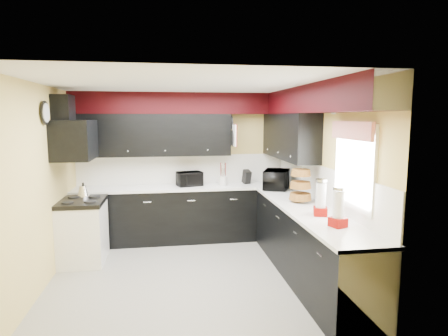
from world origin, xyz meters
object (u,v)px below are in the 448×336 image
microwave (276,179)px  toaster_oven (190,179)px  utensil_crock (223,181)px  kettle (83,191)px  knife_block (247,177)px

microwave → toaster_oven: bearing=94.0°
utensil_crock → kettle: 2.24m
toaster_oven → knife_block: (1.00, 0.05, -0.00)m
kettle → knife_block: bearing=12.2°
toaster_oven → knife_block: toaster_oven is taller
microwave → knife_block: microwave is taller
utensil_crock → microwave: bearing=-28.2°
utensil_crock → kettle: bearing=-167.9°
microwave → kettle: microwave is taller
microwave → utensil_crock: (-0.81, 0.44, -0.07)m
knife_block → kettle: 2.68m
microwave → knife_block: bearing=58.8°
microwave → knife_block: (-0.38, 0.53, -0.04)m
microwave → utensil_crock: size_ratio=3.43×
utensil_crock → toaster_oven: bearing=174.8°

